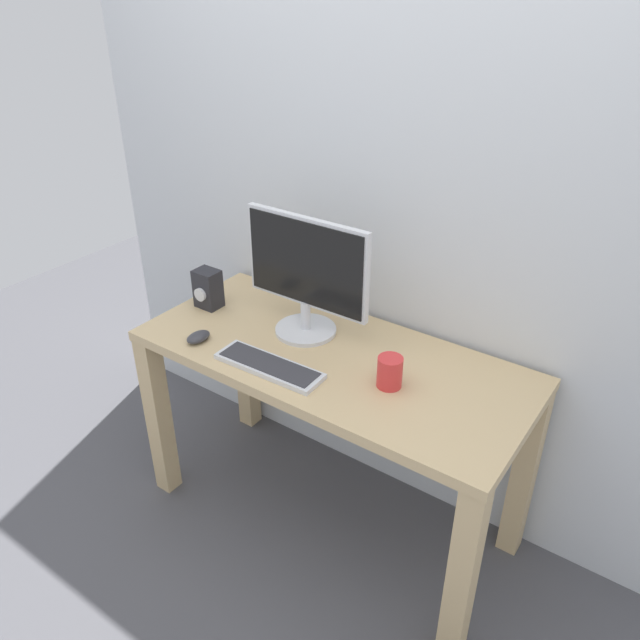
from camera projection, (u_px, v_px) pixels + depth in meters
name	position (u px, v px, depth m)	size (l,w,h in m)	color
ground_plane	(330.00, 513.00, 2.55)	(6.00, 6.00, 0.00)	#4C4C51
wall_back	(393.00, 123.00, 2.05)	(2.79, 0.04, 3.00)	silver
desk	(331.00, 389.00, 2.23)	(1.40, 0.62, 0.78)	tan
monitor	(306.00, 274.00, 2.18)	(0.50, 0.22, 0.44)	silver
keyboard_primary	(269.00, 366.00, 2.08)	(0.39, 0.13, 0.02)	silver
mouse	(198.00, 337.00, 2.22)	(0.06, 0.10, 0.03)	#333338
audio_controller	(208.00, 289.00, 2.42)	(0.10, 0.09, 0.15)	#232328
coffee_mug	(390.00, 372.00, 1.97)	(0.08, 0.08, 0.11)	red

